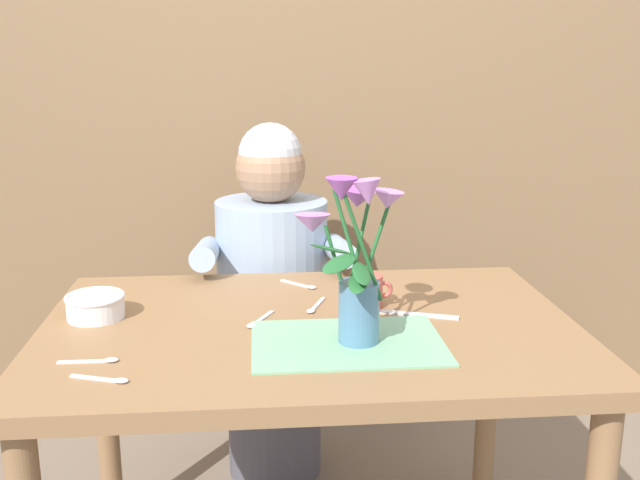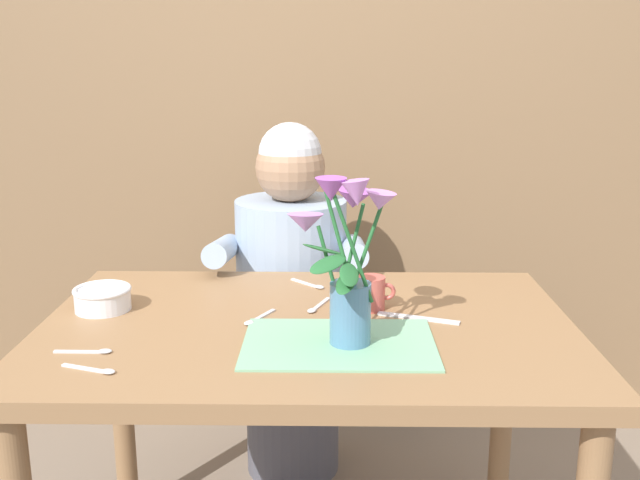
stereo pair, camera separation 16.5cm
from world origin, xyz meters
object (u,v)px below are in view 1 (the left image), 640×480
Objects in this scene: flower_vase at (354,258)px; ceramic_bowl at (95,305)px; seated_person at (273,308)px; dinner_knife at (418,315)px; tea_cup at (369,291)px.

ceramic_bowl is at bearing 160.76° from flower_vase.
seated_person is 8.35× the size of ceramic_bowl.
seated_person reaches higher than dinner_knife.
flower_vase is 1.87× the size of dinner_knife.
flower_vase is 0.26m from tea_cup.
ceramic_bowl is 0.64m from tea_cup.
tea_cup is at bearing 167.16° from dinner_knife.
seated_person is at bearing 112.71° from tea_cup.
ceramic_bowl is at bearing -178.74° from tea_cup.
seated_person is 3.19× the size of flower_vase.
seated_person is at bearing 52.20° from ceramic_bowl.
tea_cup reaches higher than dinner_knife.
flower_vase is 3.83× the size of tea_cup.
ceramic_bowl is 1.46× the size of tea_cup.
seated_person reaches higher than ceramic_bowl.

